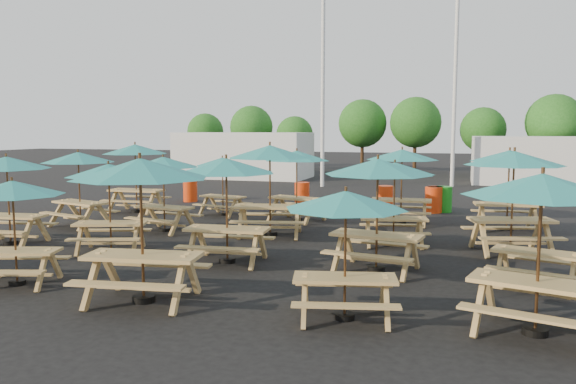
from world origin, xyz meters
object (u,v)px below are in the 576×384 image
(waste_bin_1, at_px, (302,194))
(picnic_unit_15, at_px, (402,159))
(picnic_unit_2, at_px, (78,161))
(picnic_unit_7, at_px, (222,165))
(picnic_unit_13, at_px, (378,173))
(waste_bin_3, at_px, (433,200))
(picnic_unit_12, at_px, (346,207))
(picnic_unit_16, at_px, (542,194))
(picnic_unit_19, at_px, (509,160))
(waste_bin_4, at_px, (444,199))
(picnic_unit_3, at_px, (135,153))
(picnic_unit_8, at_px, (140,176))
(picnic_unit_18, at_px, (514,164))
(waste_bin_5, at_px, (435,199))
(picnic_unit_11, at_px, (297,159))
(picnic_unit_14, at_px, (395,173))
(waste_bin_2, at_px, (385,198))
(picnic_unit_5, at_px, (109,175))
(picnic_unit_9, at_px, (226,171))
(picnic_unit_4, at_px, (12,194))
(picnic_unit_1, at_px, (7,167))
(picnic_unit_17, at_px, (541,193))
(picnic_unit_10, at_px, (270,156))
(waste_bin_0, at_px, (190,190))
(picnic_unit_6, at_px, (163,166))

(waste_bin_1, bearing_deg, picnic_unit_15, -37.64)
(picnic_unit_2, relative_size, picnic_unit_7, 1.16)
(picnic_unit_13, xyz_separation_m, waste_bin_3, (0.71, 9.02, -1.61))
(picnic_unit_12, relative_size, picnic_unit_16, 0.85)
(picnic_unit_19, distance_m, waste_bin_4, 4.10)
(picnic_unit_3, distance_m, picnic_unit_16, 15.20)
(picnic_unit_8, relative_size, picnic_unit_18, 0.93)
(waste_bin_5, bearing_deg, picnic_unit_7, -157.30)
(picnic_unit_16, distance_m, waste_bin_5, 12.43)
(picnic_unit_11, bearing_deg, picnic_unit_14, -23.66)
(picnic_unit_16, height_order, waste_bin_2, picnic_unit_16)
(picnic_unit_13, distance_m, picnic_unit_15, 6.16)
(picnic_unit_5, relative_size, picnic_unit_9, 1.08)
(picnic_unit_4, xyz_separation_m, picnic_unit_12, (6.40, -0.08, 0.02))
(picnic_unit_15, bearing_deg, picnic_unit_1, -149.20)
(waste_bin_3, distance_m, waste_bin_5, 0.17)
(waste_bin_5, bearing_deg, picnic_unit_17, -76.38)
(picnic_unit_10, xyz_separation_m, picnic_unit_16, (6.18, -6.10, -0.16))
(picnic_unit_19, xyz_separation_m, waste_bin_2, (-3.98, 2.87, -1.61))
(picnic_unit_13, xyz_separation_m, picnic_unit_18, (2.84, 2.75, 0.08))
(picnic_unit_1, xyz_separation_m, picnic_unit_19, (12.47, 6.06, 0.08))
(picnic_unit_10, bearing_deg, picnic_unit_17, -39.54)
(picnic_unit_8, height_order, picnic_unit_16, picnic_unit_8)
(picnic_unit_7, xyz_separation_m, waste_bin_0, (-2.83, 3.07, -1.30))
(picnic_unit_4, bearing_deg, picnic_unit_19, 27.46)
(picnic_unit_13, relative_size, waste_bin_3, 2.75)
(picnic_unit_13, relative_size, waste_bin_0, 2.75)
(picnic_unit_3, height_order, picnic_unit_12, picnic_unit_3)
(picnic_unit_6, height_order, picnic_unit_14, picnic_unit_6)
(picnic_unit_16, bearing_deg, picnic_unit_15, 122.50)
(picnic_unit_19, bearing_deg, picnic_unit_2, -171.87)
(picnic_unit_16, bearing_deg, picnic_unit_7, 149.32)
(picnic_unit_1, height_order, waste_bin_2, picnic_unit_1)
(waste_bin_3, bearing_deg, picnic_unit_2, -148.64)
(picnic_unit_14, bearing_deg, waste_bin_4, 68.67)
(picnic_unit_1, bearing_deg, picnic_unit_3, 82.99)
(picnic_unit_5, distance_m, picnic_unit_15, 8.84)
(picnic_unit_2, xyz_separation_m, picnic_unit_5, (3.03, -2.81, -0.13))
(picnic_unit_2, bearing_deg, picnic_unit_11, 41.82)
(picnic_unit_19, relative_size, waste_bin_1, 2.67)
(picnic_unit_16, bearing_deg, picnic_unit_13, 147.60)
(picnic_unit_12, relative_size, picnic_unit_19, 0.93)
(picnic_unit_9, xyz_separation_m, picnic_unit_19, (6.28, 6.26, 0.03))
(waste_bin_3, bearing_deg, picnic_unit_16, -80.38)
(picnic_unit_4, bearing_deg, waste_bin_2, 48.97)
(picnic_unit_6, bearing_deg, picnic_unit_5, -76.92)
(picnic_unit_15, distance_m, waste_bin_5, 3.53)
(picnic_unit_9, bearing_deg, waste_bin_5, 61.37)
(picnic_unit_6, xyz_separation_m, picnic_unit_11, (3.17, 2.96, 0.09))
(picnic_unit_11, bearing_deg, picnic_unit_7, -171.54)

